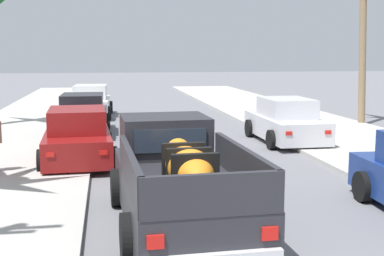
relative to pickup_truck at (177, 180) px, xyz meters
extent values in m
cube|color=#B2AFA8|center=(-4.18, 6.88, -0.75)|extent=(5.06, 60.00, 0.12)
cube|color=#B2AFA8|center=(7.19, 6.88, -0.75)|extent=(5.06, 60.00, 0.12)
cube|color=silver|center=(-3.05, 6.88, -0.76)|extent=(0.16, 60.00, 0.10)
cube|color=silver|center=(6.05, 6.88, -0.76)|extent=(0.16, 60.00, 0.10)
cube|color=#28282D|center=(0.01, -0.16, -0.21)|extent=(2.10, 5.17, 0.80)
cube|color=#28282D|center=(-0.05, 1.44, 0.59)|extent=(1.77, 1.56, 0.80)
cube|color=#283342|center=(-0.02, 0.68, 0.61)|extent=(1.38, 0.11, 0.44)
cube|color=#283342|center=(-0.08, 2.20, 0.61)|extent=(1.46, 0.11, 0.48)
cube|color=#28282D|center=(-0.87, -1.05, 0.47)|extent=(0.22, 3.30, 0.56)
cube|color=#28282D|center=(0.95, -0.99, 0.47)|extent=(0.22, 3.30, 0.56)
cube|color=#28282D|center=(0.10, -2.67, 0.47)|extent=(1.88, 0.17, 0.56)
cylinder|color=black|center=(-1.03, 1.33, -0.43)|extent=(0.29, 0.77, 0.76)
cylinder|color=black|center=(0.93, 1.40, -0.43)|extent=(0.29, 0.77, 0.76)
cylinder|color=black|center=(-0.92, -1.60, -0.43)|extent=(0.29, 0.77, 0.76)
cylinder|color=black|center=(1.04, -1.53, -0.43)|extent=(0.29, 0.77, 0.76)
cube|color=red|center=(-0.65, -2.76, -0.07)|extent=(0.22, 0.05, 0.18)
cube|color=red|center=(0.85, -2.70, -0.07)|extent=(0.22, 0.05, 0.18)
ellipsoid|color=orange|center=(0.04, -1.11, 0.49)|extent=(0.76, 1.72, 0.60)
sphere|color=orange|center=(0.01, -0.16, 0.57)|extent=(0.44, 0.44, 0.44)
cube|color=black|center=(0.06, -1.58, 0.49)|extent=(0.72, 0.15, 0.61)
cube|color=black|center=(0.04, -1.11, 0.49)|extent=(0.72, 0.15, 0.61)
cube|color=black|center=(0.02, -0.64, 0.49)|extent=(0.72, 0.15, 0.61)
cube|color=black|center=(-2.10, 11.05, -0.28)|extent=(1.83, 4.23, 0.72)
cube|color=black|center=(-2.10, 10.95, 0.40)|extent=(1.55, 2.12, 0.64)
cube|color=#283342|center=(-2.09, 11.92, 0.38)|extent=(1.37, 0.10, 0.52)
cube|color=#283342|center=(-2.12, 9.98, 0.38)|extent=(1.34, 0.10, 0.50)
cylinder|color=black|center=(-2.98, 12.37, -0.49)|extent=(0.23, 0.64, 0.64)
cylinder|color=black|center=(-1.18, 12.34, -0.49)|extent=(0.23, 0.64, 0.64)
cylinder|color=black|center=(-3.02, 9.76, -0.49)|extent=(0.23, 0.64, 0.64)
cylinder|color=black|center=(-1.22, 9.73, -0.49)|extent=(0.23, 0.64, 0.64)
cube|color=red|center=(-2.77, 8.95, -0.17)|extent=(0.20, 0.04, 0.12)
cube|color=white|center=(-2.68, 13.17, -0.21)|extent=(0.20, 0.04, 0.10)
cube|color=red|center=(-1.50, 8.93, -0.17)|extent=(0.20, 0.04, 0.12)
cube|color=white|center=(-1.45, 13.15, -0.21)|extent=(0.20, 0.04, 0.10)
cube|color=silver|center=(4.90, 8.01, -0.28)|extent=(1.77, 4.20, 0.72)
cube|color=silver|center=(4.90, 7.91, 0.40)|extent=(1.52, 2.10, 0.64)
cube|color=#283342|center=(4.91, 8.88, 0.38)|extent=(1.37, 0.08, 0.52)
cube|color=#283342|center=(4.90, 6.94, 0.38)|extent=(1.34, 0.08, 0.50)
cylinder|color=black|center=(4.00, 9.32, -0.49)|extent=(0.22, 0.64, 0.64)
cylinder|color=black|center=(5.81, 9.31, -0.49)|extent=(0.22, 0.64, 0.64)
cylinder|color=black|center=(4.00, 6.71, -0.49)|extent=(0.22, 0.64, 0.64)
cylinder|color=black|center=(5.80, 6.71, -0.49)|extent=(0.22, 0.64, 0.64)
cube|color=red|center=(4.27, 5.90, -0.17)|extent=(0.20, 0.04, 0.12)
cube|color=white|center=(4.29, 10.12, -0.21)|extent=(0.20, 0.04, 0.10)
cube|color=red|center=(5.53, 5.90, -0.17)|extent=(0.20, 0.04, 0.12)
cube|color=white|center=(5.52, 10.12, -0.21)|extent=(0.20, 0.04, 0.10)
cylinder|color=black|center=(4.01, 0.79, -0.49)|extent=(0.25, 0.65, 0.64)
cube|color=red|center=(4.31, 1.58, -0.17)|extent=(0.20, 0.05, 0.12)
cube|color=maroon|center=(-2.03, 5.80, -0.28)|extent=(1.94, 4.27, 0.72)
cube|color=maroon|center=(-2.03, 5.70, 0.40)|extent=(1.61, 2.16, 0.64)
cube|color=#283342|center=(-2.07, 6.67, 0.38)|extent=(1.37, 0.14, 0.52)
cube|color=#283342|center=(-1.98, 4.74, 0.38)|extent=(1.34, 0.14, 0.50)
cylinder|color=black|center=(-2.99, 7.07, -0.49)|extent=(0.25, 0.65, 0.64)
cylinder|color=black|center=(-1.19, 7.14, -0.49)|extent=(0.25, 0.65, 0.64)
cylinder|color=black|center=(-2.87, 4.46, -0.49)|extent=(0.25, 0.65, 0.64)
cylinder|color=black|center=(-1.07, 4.54, -0.49)|extent=(0.25, 0.65, 0.64)
cube|color=red|center=(-2.57, 3.67, -0.17)|extent=(0.20, 0.05, 0.12)
cube|color=white|center=(-2.74, 7.89, -0.21)|extent=(0.20, 0.05, 0.10)
cube|color=red|center=(-1.31, 3.72, -0.17)|extent=(0.20, 0.05, 0.12)
cube|color=white|center=(-1.51, 7.94, -0.21)|extent=(0.20, 0.05, 0.10)
cube|color=silver|center=(-1.96, 16.44, -0.28)|extent=(1.93, 4.27, 0.72)
cube|color=silver|center=(-1.95, 16.54, 0.40)|extent=(1.60, 2.16, 0.64)
cube|color=#283342|center=(-1.99, 15.57, 0.38)|extent=(1.37, 0.14, 0.52)
cube|color=#283342|center=(-1.92, 17.51, 0.38)|extent=(1.34, 0.13, 0.50)
cylinder|color=black|center=(-1.11, 15.10, -0.49)|extent=(0.25, 0.65, 0.64)
cylinder|color=black|center=(-2.91, 15.17, -0.49)|extent=(0.25, 0.65, 0.64)
cylinder|color=black|center=(-1.00, 17.70, -0.49)|extent=(0.25, 0.65, 0.64)
cylinder|color=black|center=(-2.81, 17.77, -0.49)|extent=(0.25, 0.65, 0.64)
cube|color=red|center=(-1.24, 18.52, -0.17)|extent=(0.20, 0.05, 0.12)
cube|color=white|center=(-1.43, 14.30, -0.21)|extent=(0.20, 0.05, 0.10)
cube|color=red|center=(-2.51, 18.57, -0.17)|extent=(0.20, 0.05, 0.12)
cube|color=white|center=(-2.66, 14.35, -0.21)|extent=(0.20, 0.05, 0.10)
cylinder|color=#846B4C|center=(9.60, 11.73, 2.75)|extent=(0.30, 0.76, 7.14)
cylinder|color=#8C664C|center=(-3.84, 4.36, 0.31)|extent=(0.09, 0.09, 0.55)
camera|label=1|loc=(-1.21, -8.83, 2.24)|focal=48.01mm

